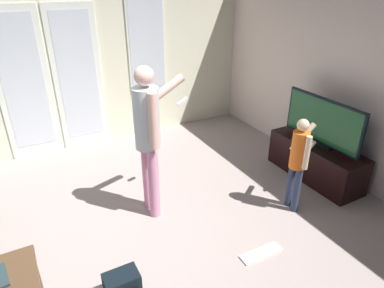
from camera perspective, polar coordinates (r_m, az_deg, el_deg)
name	(u,v)px	position (r m, az deg, el deg)	size (l,w,h in m)	color
ground_plane	(126,255)	(3.55, -11.08, -17.98)	(6.20, 5.47, 0.02)	#A6958F
wall_back_with_doors	(59,63)	(5.34, -21.57, 12.58)	(6.20, 0.09, 2.72)	#E8E7C7
wall_right_plain	(363,79)	(4.58, 27.01, 9.71)	(0.06, 5.47, 2.69)	silver
tv_stand	(316,161)	(4.79, 20.20, -2.69)	(0.47, 1.31, 0.49)	black
flat_screen_tv	(323,122)	(4.56, 21.24, 3.52)	(0.08, 1.17, 0.62)	black
person_adult	(149,130)	(3.52, -7.31, 2.30)	(0.71, 0.46, 1.69)	pink
person_child	(299,157)	(3.87, 17.61, -2.15)	(0.43, 0.30, 1.12)	#2D3653
backpack	(123,287)	(3.11, -11.66, -22.58)	(0.29, 0.23, 0.25)	black
loose_keyboard	(261,253)	(3.54, 11.59, -17.63)	(0.44, 0.14, 0.02)	white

